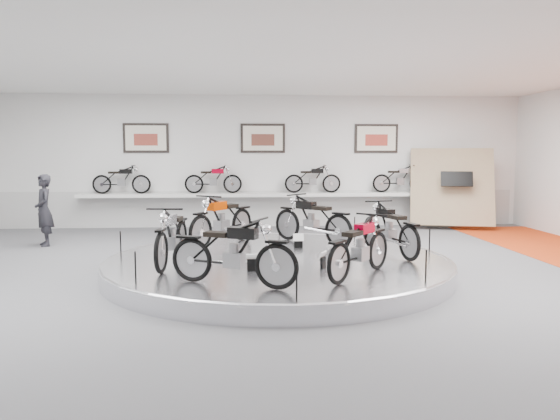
{
  "coord_description": "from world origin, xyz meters",
  "views": [
    {
      "loc": [
        -0.69,
        -9.71,
        2.26
      ],
      "look_at": [
        0.06,
        0.6,
        1.17
      ],
      "focal_mm": 35.0,
      "sensor_mm": 36.0,
      "label": 1
    }
  ],
  "objects": [
    {
      "name": "ceiling",
      "position": [
        0.0,
        0.0,
        4.0
      ],
      "size": [
        16.0,
        16.0,
        0.0
      ],
      "primitive_type": "plane",
      "rotation": [
        3.14,
        0.0,
        0.0
      ],
      "color": "white",
      "rests_on": "wall_back"
    },
    {
      "name": "shelf_bike_b",
      "position": [
        -1.5,
        6.7,
        1.42
      ],
      "size": [
        1.22,
        0.43,
        0.73
      ],
      "primitive_type": null,
      "color": "maroon",
      "rests_on": "shelf"
    },
    {
      "name": "dado_band",
      "position": [
        0.0,
        6.98,
        0.55
      ],
      "size": [
        15.68,
        0.04,
        1.1
      ],
      "primitive_type": "cube",
      "color": "#BCBCBA",
      "rests_on": "floor"
    },
    {
      "name": "poster_center",
      "position": [
        0.0,
        6.96,
        2.7
      ],
      "size": [
        1.35,
        0.06,
        0.88
      ],
      "primitive_type": "cube",
      "color": "silver",
      "rests_on": "wall_back"
    },
    {
      "name": "poster_right",
      "position": [
        3.5,
        6.96,
        2.7
      ],
      "size": [
        1.35,
        0.06,
        0.88
      ],
      "primitive_type": "cube",
      "color": "silver",
      "rests_on": "wall_back"
    },
    {
      "name": "bike_a",
      "position": [
        2.17,
        0.5,
        0.81
      ],
      "size": [
        1.06,
        1.84,
        1.02
      ],
      "primitive_type": null,
      "rotation": [
        0.0,
        0.0,
        1.84
      ],
      "color": "black",
      "rests_on": "display_platform"
    },
    {
      "name": "wall_front",
      "position": [
        0.0,
        -7.0,
        2.0
      ],
      "size": [
        16.0,
        0.0,
        16.0
      ],
      "primitive_type": "plane",
      "rotation": [
        -1.57,
        0.0,
        0.0
      ],
      "color": "silver",
      "rests_on": "floor"
    },
    {
      "name": "shelf_bike_a",
      "position": [
        -4.2,
        6.7,
        1.42
      ],
      "size": [
        1.22,
        0.43,
        0.73
      ],
      "primitive_type": null,
      "color": "black",
      "rests_on": "shelf"
    },
    {
      "name": "visitor",
      "position": [
        -5.45,
        3.81,
        0.87
      ],
      "size": [
        0.68,
        0.76,
        1.75
      ],
      "primitive_type": "imported",
      "rotation": [
        0.0,
        0.0,
        -1.06
      ],
      "color": "black",
      "rests_on": "floor"
    },
    {
      "name": "platform_rim",
      "position": [
        0.0,
        0.3,
        0.27
      ],
      "size": [
        6.4,
        6.4,
        0.1
      ],
      "primitive_type": "torus",
      "color": "#B2B2BA",
      "rests_on": "display_platform"
    },
    {
      "name": "bike_d",
      "position": [
        -1.89,
        -0.17,
        0.83
      ],
      "size": [
        0.85,
        1.86,
        1.05
      ],
      "primitive_type": null,
      "rotation": [
        0.0,
        0.0,
        4.59
      ],
      "color": "silver",
      "rests_on": "display_platform"
    },
    {
      "name": "bike_e",
      "position": [
        -0.81,
        -1.77,
        0.81
      ],
      "size": [
        1.84,
        1.29,
        1.02
      ],
      "primitive_type": null,
      "rotation": [
        0.0,
        0.0,
        5.85
      ],
      "color": "black",
      "rests_on": "display_platform"
    },
    {
      "name": "bike_b",
      "position": [
        0.85,
        1.89,
        0.83
      ],
      "size": [
        1.7,
        1.76,
        1.06
      ],
      "primitive_type": null,
      "rotation": [
        0.0,
        0.0,
        2.32
      ],
      "color": "black",
      "rests_on": "display_platform"
    },
    {
      "name": "bike_c",
      "position": [
        -1.08,
        1.87,
        0.85
      ],
      "size": [
        1.59,
        1.91,
        1.09
      ],
      "primitive_type": null,
      "rotation": [
        0.0,
        0.0,
        4.11
      ],
      "color": "#BF3700",
      "rests_on": "display_platform"
    },
    {
      "name": "poster_left",
      "position": [
        -3.5,
        6.96,
        2.7
      ],
      "size": [
        1.35,
        0.06,
        0.88
      ],
      "primitive_type": "cube",
      "color": "silver",
      "rests_on": "wall_back"
    },
    {
      "name": "bike_f",
      "position": [
        1.19,
        -1.32,
        0.79
      ],
      "size": [
        1.51,
        1.65,
        0.98
      ],
      "primitive_type": null,
      "rotation": [
        0.0,
        0.0,
        7.16
      ],
      "color": "maroon",
      "rests_on": "display_platform"
    },
    {
      "name": "shelf",
      "position": [
        0.0,
        6.7,
        1.0
      ],
      "size": [
        11.0,
        0.55,
        0.1
      ],
      "primitive_type": "cube",
      "color": "silver",
      "rests_on": "wall_back"
    },
    {
      "name": "shelf_bike_c",
      "position": [
        1.5,
        6.7,
        1.42
      ],
      "size": [
        1.22,
        0.43,
        0.73
      ],
      "primitive_type": null,
      "color": "black",
      "rests_on": "shelf"
    },
    {
      "name": "display_panel",
      "position": [
        5.6,
        6.1,
        1.25
      ],
      "size": [
        2.56,
        1.52,
        2.3
      ],
      "primitive_type": "cube",
      "rotation": [
        -0.35,
        0.0,
        -0.26
      ],
      "color": "#978760",
      "rests_on": "floor"
    },
    {
      "name": "display_platform",
      "position": [
        0.0,
        0.3,
        0.15
      ],
      "size": [
        6.4,
        6.4,
        0.3
      ],
      "primitive_type": "cylinder",
      "color": "silver",
      "rests_on": "floor"
    },
    {
      "name": "floor",
      "position": [
        0.0,
        0.0,
        0.0
      ],
      "size": [
        16.0,
        16.0,
        0.0
      ],
      "primitive_type": "plane",
      "color": "#535355",
      "rests_on": "ground"
    },
    {
      "name": "shelf_bike_d",
      "position": [
        4.2,
        6.7,
        1.42
      ],
      "size": [
        1.22,
        0.43,
        0.73
      ],
      "primitive_type": null,
      "color": "silver",
      "rests_on": "shelf"
    },
    {
      "name": "wall_back",
      "position": [
        0.0,
        7.0,
        2.0
      ],
      "size": [
        16.0,
        0.0,
        16.0
      ],
      "primitive_type": "plane",
      "rotation": [
        1.57,
        0.0,
        0.0
      ],
      "color": "silver",
      "rests_on": "floor"
    }
  ]
}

